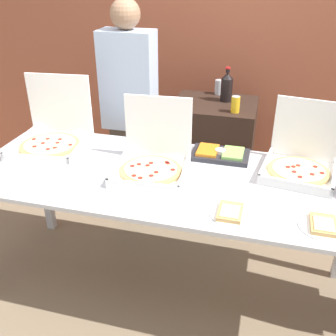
# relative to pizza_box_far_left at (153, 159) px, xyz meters

# --- Properties ---
(ground_plane) EXTENTS (16.00, 16.00, 0.00)m
(ground_plane) POSITION_rel_pizza_box_far_left_xyz_m (0.10, -0.04, -0.98)
(ground_plane) COLOR #847056
(brick_wall_behind) EXTENTS (10.00, 0.06, 2.80)m
(brick_wall_behind) POSITION_rel_pizza_box_far_left_xyz_m (0.10, 1.66, 0.42)
(brick_wall_behind) COLOR #9E5138
(brick_wall_behind) RESTS_ON ground_plane
(buffet_table) EXTENTS (2.38, 0.94, 0.90)m
(buffet_table) POSITION_rel_pizza_box_far_left_xyz_m (0.10, -0.04, -0.17)
(buffet_table) COLOR silver
(buffet_table) RESTS_ON ground_plane
(pizza_box_far_left) EXTENTS (0.44, 0.46, 0.42)m
(pizza_box_far_left) POSITION_rel_pizza_box_far_left_xyz_m (0.00, 0.00, 0.00)
(pizza_box_far_left) COLOR white
(pizza_box_far_left) RESTS_ON buffet_table
(pizza_box_near_left) EXTENTS (0.46, 0.47, 0.40)m
(pizza_box_near_left) POSITION_rel_pizza_box_far_left_xyz_m (0.86, 0.21, -0.00)
(pizza_box_near_left) COLOR white
(pizza_box_near_left) RESTS_ON buffet_table
(pizza_box_far_right) EXTENTS (0.50, 0.51, 0.45)m
(pizza_box_far_right) POSITION_rel_pizza_box_far_left_xyz_m (-0.76, 0.17, 0.00)
(pizza_box_far_right) COLOR white
(pizza_box_far_right) RESTS_ON buffet_table
(paper_plate_front_right) EXTENTS (0.23, 0.23, 0.03)m
(paper_plate_front_right) POSITION_rel_pizza_box_far_left_xyz_m (0.95, -0.34, -0.06)
(paper_plate_front_right) COLOR white
(paper_plate_front_right) RESTS_ON buffet_table
(paper_plate_front_center) EXTENTS (0.21, 0.21, 0.03)m
(paper_plate_front_center) POSITION_rel_pizza_box_far_left_xyz_m (0.51, -0.34, -0.06)
(paper_plate_front_center) COLOR white
(paper_plate_front_center) RESTS_ON buffet_table
(veggie_tray) EXTENTS (0.37, 0.22, 0.05)m
(veggie_tray) POSITION_rel_pizza_box_far_left_xyz_m (0.37, 0.29, -0.05)
(veggie_tray) COLOR #28282D
(veggie_tray) RESTS_ON buffet_table
(sideboard_podium) EXTENTS (0.67, 0.57, 1.01)m
(sideboard_podium) POSITION_rel_pizza_box_far_left_xyz_m (0.21, 1.03, -0.47)
(sideboard_podium) COLOR black
(sideboard_podium) RESTS_ON ground_plane
(soda_bottle) EXTENTS (0.09, 0.09, 0.28)m
(soda_bottle) POSITION_rel_pizza_box_far_left_xyz_m (0.29, 1.10, 0.15)
(soda_bottle) COLOR black
(soda_bottle) RESTS_ON sideboard_podium
(soda_can_silver) EXTENTS (0.07, 0.07, 0.12)m
(soda_can_silver) POSITION_rel_pizza_box_far_left_xyz_m (0.20, 1.27, 0.09)
(soda_can_silver) COLOR silver
(soda_can_silver) RESTS_ON sideboard_podium
(soda_can_colored) EXTENTS (0.07, 0.07, 0.12)m
(soda_can_colored) POSITION_rel_pizza_box_far_left_xyz_m (0.39, 0.86, 0.09)
(soda_can_colored) COLOR gold
(soda_can_colored) RESTS_ON sideboard_podium
(person_guest_plaid) EXTENTS (0.40, 0.22, 1.81)m
(person_guest_plaid) POSITION_rel_pizza_box_far_left_xyz_m (-0.40, 0.72, -0.03)
(person_guest_plaid) COLOR #473D33
(person_guest_plaid) RESTS_ON ground_plane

